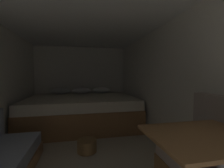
% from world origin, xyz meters
% --- Properties ---
extents(ground_plane, '(6.80, 6.80, 0.00)m').
position_xyz_m(ground_plane, '(0.00, 1.73, 0.00)').
color(ground_plane, '#B2A893').
extents(wall_back, '(2.72, 0.05, 2.05)m').
position_xyz_m(wall_back, '(0.00, 4.15, 1.02)').
color(wall_back, silver).
rests_on(wall_back, ground).
extents(wall_right, '(0.05, 4.80, 2.05)m').
position_xyz_m(wall_right, '(1.33, 1.73, 1.02)').
color(wall_right, silver).
rests_on(wall_right, ground).
extents(ceiling_slab, '(2.72, 4.80, 0.05)m').
position_xyz_m(ceiling_slab, '(0.00, 1.73, 2.07)').
color(ceiling_slab, white).
rests_on(ceiling_slab, wall_left).
extents(bed, '(2.50, 1.78, 0.86)m').
position_xyz_m(bed, '(0.00, 3.21, 0.35)').
color(bed, olive).
rests_on(bed, ground).
extents(dinette_table, '(0.76, 0.60, 0.78)m').
position_xyz_m(dinette_table, '(0.80, 0.35, 0.67)').
color(dinette_table, olive).
rests_on(dinette_table, ground).
extents(wicker_basket, '(0.31, 0.31, 0.19)m').
position_xyz_m(wicker_basket, '(0.05, 1.84, 0.09)').
color(wicker_basket, olive).
rests_on(wicker_basket, ground).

